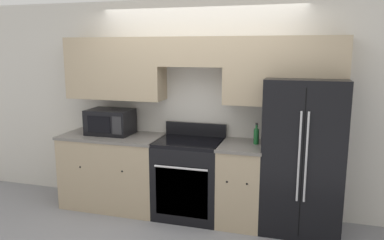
{
  "coord_description": "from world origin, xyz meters",
  "views": [
    {
      "loc": [
        1.21,
        -3.81,
        2.01
      ],
      "look_at": [
        0.0,
        0.31,
        1.19
      ],
      "focal_mm": 35.0,
      "sensor_mm": 36.0,
      "label": 1
    }
  ],
  "objects_px": {
    "refrigerator": "(302,155)",
    "microwave": "(110,122)",
    "oven_range": "(189,178)",
    "bottle": "(256,136)"
  },
  "relations": [
    {
      "from": "refrigerator",
      "to": "microwave",
      "type": "distance_m",
      "value": 2.37
    },
    {
      "from": "refrigerator",
      "to": "microwave",
      "type": "xyz_separation_m",
      "value": [
        -2.36,
        0.01,
        0.25
      ]
    },
    {
      "from": "oven_range",
      "to": "microwave",
      "type": "height_order",
      "value": "microwave"
    },
    {
      "from": "oven_range",
      "to": "refrigerator",
      "type": "height_order",
      "value": "refrigerator"
    },
    {
      "from": "bottle",
      "to": "microwave",
      "type": "bearing_deg",
      "value": -179.8
    },
    {
      "from": "oven_range",
      "to": "refrigerator",
      "type": "relative_size",
      "value": 0.65
    },
    {
      "from": "oven_range",
      "to": "refrigerator",
      "type": "distance_m",
      "value": 1.35
    },
    {
      "from": "oven_range",
      "to": "bottle",
      "type": "height_order",
      "value": "bottle"
    },
    {
      "from": "oven_range",
      "to": "refrigerator",
      "type": "xyz_separation_m",
      "value": [
        1.29,
        0.05,
        0.38
      ]
    },
    {
      "from": "refrigerator",
      "to": "bottle",
      "type": "xyz_separation_m",
      "value": [
        -0.51,
        0.01,
        0.18
      ]
    }
  ]
}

